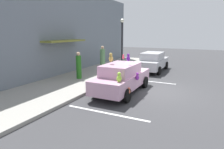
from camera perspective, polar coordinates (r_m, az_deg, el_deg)
ground_plane at (r=11.04m, az=12.29°, el=-4.69°), size 60.00×60.00×0.00m
sidewalk at (r=13.08m, az=-9.44°, el=-1.61°), size 24.00×4.00×0.15m
storefront_building at (r=14.09m, az=-17.14°, el=11.80°), size 24.00×1.25×6.40m
parking_stripe_front at (r=13.15m, az=10.19°, el=-1.89°), size 0.12×3.60×0.01m
parking_stripe_rear at (r=7.98m, az=-1.76°, el=-11.00°), size 0.12×3.60×0.01m
plush_covered_car at (r=10.40m, az=2.87°, el=-0.89°), size 4.45×1.94×2.12m
parked_sedan_behind at (r=16.51m, az=11.67°, el=3.66°), size 4.35×1.87×1.54m
teddy_bear_on_sidewalk at (r=13.73m, az=-0.78°, el=0.74°), size 0.32×0.27×0.61m
street_lamp_post at (r=15.05m, az=2.91°, el=9.90°), size 0.28×0.28×3.95m
pedestrian_near_shopfront at (r=15.60m, az=-2.72°, el=4.40°), size 0.40×0.40×1.95m
pedestrian_walking_past at (r=13.10m, az=-9.56°, el=2.39°), size 0.34×0.34×1.74m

